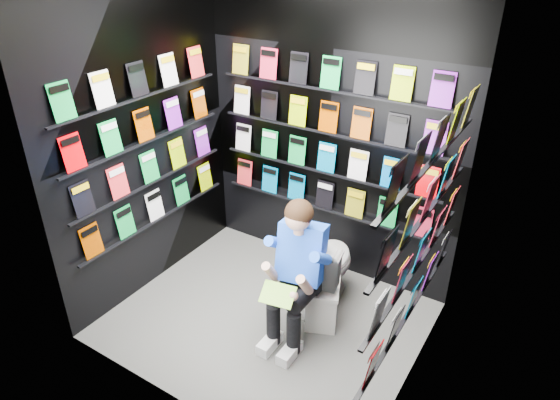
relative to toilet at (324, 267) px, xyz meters
The scene contains 13 objects.
floor 0.65m from the toilet, 122.24° to the right, with size 2.40×2.40×0.00m, color #5A5A57.
wall_back 1.12m from the toilet, 117.61° to the left, with size 2.40×0.04×2.60m, color black.
wall_front 1.75m from the toilet, 101.13° to the right, with size 2.40×0.04×2.60m, color black.
wall_left 1.81m from the toilet, 163.03° to the right, with size 0.04×2.00×2.60m, color black.
wall_right 1.38m from the toilet, 26.38° to the right, with size 0.04×2.00×2.60m, color black.
comics_back 1.11m from the toilet, 118.96° to the left, with size 2.10×0.06×1.37m, color red, non-canonical shape.
comics_left 1.79m from the toilet, 162.70° to the right, with size 0.06×1.70×1.37m, color red, non-canonical shape.
comics_right 1.37m from the toilet, 27.15° to the right, with size 0.06×1.70×1.37m, color red, non-canonical shape.
toilet is the anchor object (origin of this frame).
longbox 0.27m from the toilet, 63.88° to the right, with size 0.24×0.44×0.33m, color white.
longbox_lid 0.18m from the toilet, 63.88° to the right, with size 0.27×0.47×0.03m, color white.
reader 0.53m from the toilet, 90.00° to the right, with size 0.47×0.69×1.27m, color blue, non-canonical shape.
held_comic 0.76m from the toilet, 90.00° to the right, with size 0.25×0.01×0.17m, color green.
Camera 1 is at (1.80, -2.64, 2.86)m, focal length 32.00 mm.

